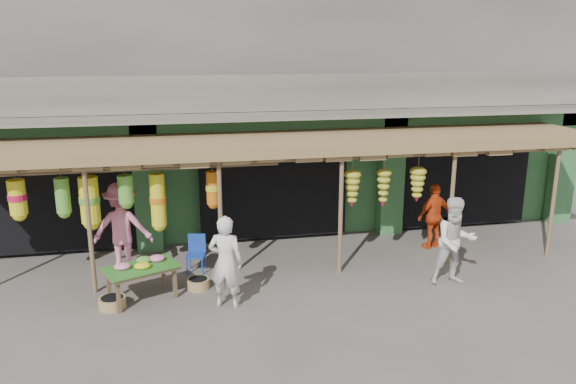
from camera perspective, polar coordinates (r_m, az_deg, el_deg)
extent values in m
plane|color=#514C47|center=(12.14, 0.38, -8.16)|extent=(80.00, 80.00, 0.00)
cube|color=gray|center=(16.11, -3.42, 15.72)|extent=(16.00, 6.00, 4.00)
cube|color=#2D6033|center=(16.57, -3.31, 3.52)|extent=(16.00, 5.70, 3.00)
cube|color=gray|center=(12.89, -1.13, 7.95)|extent=(16.00, 0.90, 0.22)
cube|color=gray|center=(12.45, -0.80, 10.02)|extent=(16.00, 0.10, 0.80)
cube|color=#2D6033|center=(13.33, -1.44, 6.66)|extent=(16.00, 0.35, 0.35)
cube|color=yellow|center=(13.33, -23.12, 5.05)|extent=(1.70, 0.06, 0.55)
cube|color=#B21414|center=(13.29, -23.15, 5.02)|extent=(1.30, 0.02, 0.30)
cube|color=black|center=(14.59, -21.81, 0.30)|extent=(3.60, 2.00, 2.50)
cube|color=black|center=(14.53, -2.06, 1.32)|extent=(3.60, 2.00, 2.50)
cube|color=black|center=(16.10, 15.78, 2.10)|extent=(3.60, 2.00, 2.50)
cube|color=#2D6033|center=(13.40, -14.13, 0.37)|extent=(0.60, 0.35, 3.00)
cube|color=#2D6033|center=(14.40, 10.43, 1.57)|extent=(0.60, 0.35, 3.00)
cube|color=#2D6033|center=(16.84, 26.12, 2.20)|extent=(0.60, 0.35, 3.00)
cylinder|color=brown|center=(11.40, -19.51, -3.63)|extent=(0.09, 0.09, 2.60)
cylinder|color=brown|center=(11.30, -6.87, -3.01)|extent=(0.09, 0.09, 2.60)
cylinder|color=brown|center=(11.75, 5.37, -2.27)|extent=(0.09, 0.09, 2.60)
cylinder|color=brown|center=(12.69, 16.25, -1.52)|extent=(0.09, 0.09, 2.60)
cylinder|color=brown|center=(14.01, 25.35, -0.85)|extent=(0.09, 0.09, 2.60)
cylinder|color=brown|center=(11.16, -0.65, 3.24)|extent=(12.90, 0.08, 0.08)
cylinder|color=brown|center=(11.41, -14.74, 2.23)|extent=(5.50, 0.06, 0.06)
cube|color=brown|center=(12.24, -0.48, 5.12)|extent=(14.00, 2.70, 0.22)
cube|color=brown|center=(10.76, -16.83, -10.28)|extent=(0.08, 0.08, 0.58)
cube|color=brown|center=(11.10, -11.42, -9.12)|extent=(0.08, 0.08, 0.58)
cube|color=brown|center=(11.24, -17.74, -9.24)|extent=(0.08, 0.08, 0.58)
cube|color=brown|center=(11.57, -12.53, -8.17)|extent=(0.08, 0.08, 0.58)
cube|color=brown|center=(11.03, -14.71, -7.63)|extent=(1.46, 1.18, 0.05)
cube|color=#26661E|center=(11.01, -14.72, -7.41)|extent=(1.52, 1.24, 0.03)
ellipsoid|color=pink|center=(10.98, -16.48, -7.26)|extent=(0.31, 0.26, 0.13)
ellipsoid|color=yellow|center=(10.91, -14.57, -7.26)|extent=(0.31, 0.26, 0.13)
ellipsoid|color=pink|center=(11.20, -13.19, -6.57)|extent=(0.31, 0.26, 0.13)
ellipsoid|color=#5CA537|center=(11.19, -14.42, -6.67)|extent=(0.31, 0.26, 0.13)
cylinder|color=#173A96|center=(12.15, -10.21, -7.48)|extent=(0.03, 0.03, 0.36)
cylinder|color=#173A96|center=(12.09, -8.69, -7.53)|extent=(0.03, 0.03, 0.36)
cylinder|color=#173A96|center=(12.44, -9.92, -6.91)|extent=(0.03, 0.03, 0.36)
cylinder|color=#173A96|center=(12.38, -8.43, -6.96)|extent=(0.03, 0.03, 0.36)
cube|color=#173A96|center=(12.19, -9.35, -6.35)|extent=(0.46, 0.46, 0.05)
cube|color=#173A96|center=(12.28, -9.24, -5.10)|extent=(0.38, 0.12, 0.41)
cylinder|color=#A18748|center=(11.09, -17.42, -10.66)|extent=(0.59, 0.59, 0.19)
cylinder|color=olive|center=(11.49, -9.10, -9.18)|extent=(0.59, 0.59, 0.20)
imported|color=silver|center=(10.39, -6.34, -7.08)|extent=(0.75, 0.63, 1.76)
imported|color=silver|center=(11.77, 16.61, -4.82)|extent=(0.92, 0.74, 1.82)
imported|color=#D04113|center=(13.74, 14.62, -2.38)|extent=(1.00, 0.62, 1.58)
imported|color=pink|center=(12.42, -16.49, -3.47)|extent=(1.35, 0.90, 1.95)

